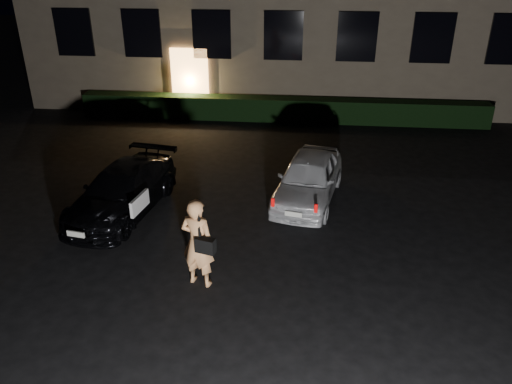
# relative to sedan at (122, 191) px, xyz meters

# --- Properties ---
(ground) EXTENTS (80.00, 80.00, 0.00)m
(ground) POSITION_rel_sedan_xyz_m (3.42, -2.93, -0.55)
(ground) COLOR black
(ground) RESTS_ON ground
(hedge) EXTENTS (15.00, 0.70, 0.85)m
(hedge) POSITION_rel_sedan_xyz_m (3.42, 7.57, -0.13)
(hedge) COLOR black
(hedge) RESTS_ON ground
(sedan) EXTENTS (2.16, 4.02, 1.11)m
(sedan) POSITION_rel_sedan_xyz_m (0.00, 0.00, 0.00)
(sedan) COLOR black
(sedan) RESTS_ON ground
(hatch) EXTENTS (2.03, 3.68, 1.19)m
(hatch) POSITION_rel_sedan_xyz_m (4.48, 1.12, 0.04)
(hatch) COLOR silver
(hatch) RESTS_ON ground
(man) EXTENTS (0.76, 0.61, 1.82)m
(man) POSITION_rel_sedan_xyz_m (2.44, -2.69, 0.36)
(man) COLOR #E29A5F
(man) RESTS_ON ground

